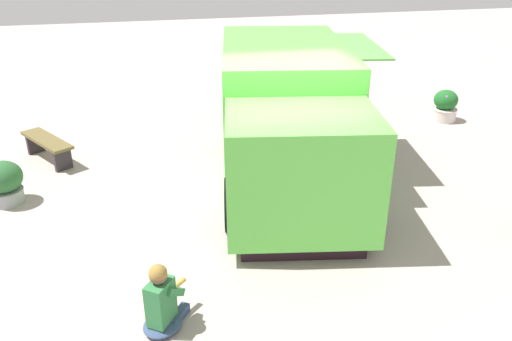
% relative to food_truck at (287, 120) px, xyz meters
% --- Properties ---
extents(ground_plane, '(40.00, 40.00, 0.00)m').
position_rel_food_truck_xyz_m(ground_plane, '(1.10, -0.32, -1.14)').
color(ground_plane, '#AE9D96').
extents(food_truck, '(5.84, 3.60, 2.36)m').
position_rel_food_truck_xyz_m(food_truck, '(0.00, 0.00, 0.00)').
color(food_truck, '#60D24A').
rests_on(food_truck, ground_plane).
extents(person_customer, '(0.74, 0.67, 0.89)m').
position_rel_food_truck_xyz_m(person_customer, '(3.61, -2.51, -0.79)').
color(person_customer, '#35486B').
rests_on(person_customer, ground_plane).
extents(planter_flowering_near, '(0.64, 0.64, 0.76)m').
position_rel_food_truck_xyz_m(planter_flowering_near, '(-0.05, -4.94, -0.74)').
color(planter_flowering_near, gray).
rests_on(planter_flowering_near, ground_plane).
extents(planter_flowering_far, '(0.61, 0.61, 0.76)m').
position_rel_food_truck_xyz_m(planter_flowering_far, '(-2.19, 4.63, -0.77)').
color(planter_flowering_far, silver).
rests_on(planter_flowering_far, ground_plane).
extents(plaza_bench, '(1.49, 1.16, 0.48)m').
position_rel_food_truck_xyz_m(plaza_bench, '(-1.75, -4.47, -0.78)').
color(plaza_bench, brown).
rests_on(plaza_bench, ground_plane).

